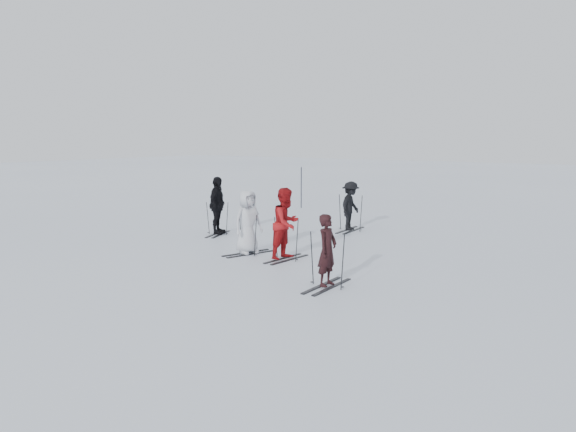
% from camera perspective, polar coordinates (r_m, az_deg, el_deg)
% --- Properties ---
extents(ground, '(120.00, 120.00, 0.00)m').
position_cam_1_polar(ground, '(15.81, -2.07, -4.01)').
color(ground, silver).
rests_on(ground, ground).
extents(skier_near_dark, '(0.40, 0.60, 1.60)m').
position_cam_1_polar(skier_near_dark, '(12.43, 4.00, -3.61)').
color(skier_near_dark, black).
rests_on(skier_near_dark, ground).
extents(skier_red, '(0.78, 0.98, 1.93)m').
position_cam_1_polar(skier_red, '(15.09, -0.18, -0.87)').
color(skier_red, maroon).
rests_on(skier_red, ground).
extents(skier_grey, '(0.80, 1.00, 1.80)m').
position_cam_1_polar(skier_grey, '(15.88, -4.10, -0.68)').
color(skier_grey, silver).
rests_on(skier_grey, ground).
extents(skier_uphill_left, '(0.83, 1.23, 1.94)m').
position_cam_1_polar(skier_uphill_left, '(19.12, -7.20, 1.00)').
color(skier_uphill_left, black).
rests_on(skier_uphill_left, ground).
extents(skier_uphill_far, '(0.73, 1.16, 1.71)m').
position_cam_1_polar(skier_uphill_far, '(19.92, 6.37, 0.96)').
color(skier_uphill_far, black).
rests_on(skier_uphill_far, ground).
extents(skis_near_dark, '(1.76, 0.98, 1.26)m').
position_cam_1_polar(skis_near_dark, '(12.46, 4.00, -4.37)').
color(skis_near_dark, black).
rests_on(skis_near_dark, ground).
extents(skis_red, '(1.67, 0.96, 1.18)m').
position_cam_1_polar(skis_red, '(15.15, -0.18, -2.25)').
color(skis_red, black).
rests_on(skis_red, ground).
extents(skis_grey, '(1.82, 1.29, 1.19)m').
position_cam_1_polar(skis_grey, '(15.92, -4.09, -1.75)').
color(skis_grey, black).
rests_on(skis_grey, ground).
extents(skis_uphill_left, '(1.75, 1.31, 1.14)m').
position_cam_1_polar(skis_uphill_left, '(19.18, -7.18, -0.19)').
color(skis_uphill_left, black).
rests_on(skis_uphill_left, ground).
extents(skis_uphill_far, '(1.88, 1.11, 1.32)m').
position_cam_1_polar(skis_uphill_far, '(19.94, 6.36, 0.40)').
color(skis_uphill_far, black).
rests_on(skis_uphill_far, ground).
extents(piste_marker, '(0.04, 0.04, 1.91)m').
position_cam_1_polar(piste_marker, '(26.09, 1.35, 2.92)').
color(piste_marker, black).
rests_on(piste_marker, ground).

